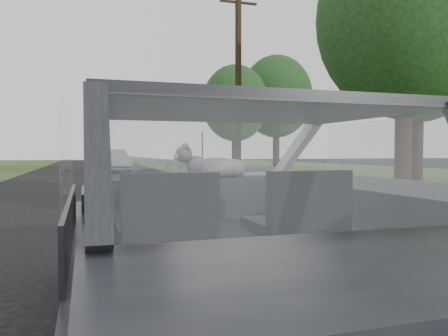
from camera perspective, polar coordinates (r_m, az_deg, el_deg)
subject_car at (r=2.77m, az=-0.33°, el=-7.68°), size 1.80×4.00×1.45m
dashboard at (r=3.35m, az=-3.53°, el=-3.83°), size 1.58×0.45×0.30m
driver_seat at (r=2.37m, az=-7.50°, el=-5.55°), size 0.50×0.72×0.42m
passenger_seat at (r=2.64m, az=9.95°, el=-4.81°), size 0.50×0.72×0.42m
steering_wheel at (r=2.98m, az=-9.62°, el=-3.24°), size 0.36×0.36×0.04m
cat at (r=3.33m, az=-0.87°, el=0.23°), size 0.61×0.25×0.27m
guardrail at (r=13.62m, az=4.37°, el=-0.53°), size 0.05×90.00×0.32m
other_car at (r=26.81m, az=-14.33°, el=0.91°), size 2.41×4.41×1.37m
highway_sign at (r=27.20m, az=-2.85°, el=2.15°), size 0.30×0.99×2.47m
utility_pole at (r=20.45m, az=1.87°, el=11.28°), size 0.37×0.37×8.94m
tree_0 at (r=15.30m, az=22.51°, el=13.18°), size 7.22×7.22×8.37m
tree_1 at (r=19.35m, az=23.93°, el=11.42°), size 6.95×6.95×8.80m
tree_2 at (r=31.99m, az=1.47°, el=6.50°), size 5.81×5.81×7.34m
tree_3 at (r=35.96m, az=6.85°, el=7.16°), size 6.91×6.91×8.80m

